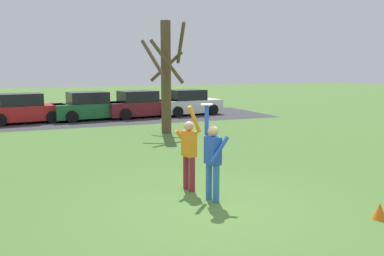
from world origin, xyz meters
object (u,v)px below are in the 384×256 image
at_px(person_defender, 189,149).
at_px(parked_car_green, 90,107).
at_px(parked_car_red, 24,109).
at_px(parked_car_white, 188,103).
at_px(frisbee_disc, 207,104).
at_px(bare_tree_tall, 166,74).
at_px(parked_car_maroon, 140,105).
at_px(field_cone_orange, 380,211).
at_px(person_catcher, 213,157).

xyz_separation_m(person_defender, parked_car_green, (-0.37, 14.27, -0.25)).
distance_m(person_defender, parked_car_red, 14.74).
xyz_separation_m(parked_car_green, parked_car_white, (6.11, 0.17, 0.00)).
relative_size(frisbee_disc, parked_car_green, 0.06).
xyz_separation_m(parked_car_white, bare_tree_tall, (-3.55, -6.25, 1.91)).
bearing_deg(parked_car_green, parked_car_maroon, -6.26).
relative_size(parked_car_green, parked_car_maroon, 1.00).
bearing_deg(bare_tree_tall, parked_car_green, 112.88).
bearing_deg(frisbee_disc, field_cone_orange, -43.03).
bearing_deg(field_cone_orange, parked_car_white, 80.11).
bearing_deg(field_cone_orange, parked_car_maroon, 90.45).
bearing_deg(field_cone_orange, person_catcher, 139.22).
relative_size(person_catcher, parked_car_red, 0.48).
distance_m(person_catcher, parked_car_green, 15.18).
height_order(frisbee_disc, bare_tree_tall, bare_tree_tall).
bearing_deg(parked_car_red, frisbee_disc, -82.49).
height_order(parked_car_red, bare_tree_tall, bare_tree_tall).
relative_size(parked_car_maroon, bare_tree_tall, 0.87).
height_order(person_defender, parked_car_maroon, person_defender).
height_order(parked_car_red, parked_car_maroon, same).
height_order(person_catcher, parked_car_maroon, person_catcher).
bearing_deg(person_catcher, parked_car_white, -31.58).
bearing_deg(person_catcher, parked_car_green, -9.58).
bearing_deg(frisbee_disc, parked_car_red, 105.03).
xyz_separation_m(person_catcher, frisbee_disc, (-0.05, 0.22, 1.11)).
relative_size(person_catcher, parked_car_white, 0.48).
relative_size(person_defender, parked_car_green, 0.47).
distance_m(person_catcher, frisbee_disc, 1.13).
bearing_deg(parked_car_red, field_cone_orange, -76.76).
relative_size(parked_car_white, bare_tree_tall, 0.87).
height_order(person_defender, parked_car_green, person_defender).
xyz_separation_m(person_catcher, parked_car_red, (-4.05, 15.12, -0.25)).
bearing_deg(parked_car_red, person_catcher, -82.54).
height_order(parked_car_maroon, bare_tree_tall, bare_tree_tall).
xyz_separation_m(person_defender, frisbee_disc, (0.14, -0.68, 1.11)).
bearing_deg(person_defender, parked_car_red, -176.50).
bearing_deg(parked_car_green, parked_car_red, 173.24).
bearing_deg(parked_car_red, parked_car_white, -6.23).
bearing_deg(parked_car_green, parked_car_white, -5.92).
distance_m(person_catcher, person_defender, 0.92).
bearing_deg(person_catcher, field_cone_orange, -142.46).
bearing_deg(bare_tree_tall, parked_car_maroon, 86.66).
distance_m(parked_car_white, field_cone_orange, 17.77).
xyz_separation_m(person_catcher, field_cone_orange, (2.50, -2.16, -0.82)).
bearing_deg(person_defender, parked_car_green, 169.81).
height_order(person_catcher, parked_car_white, person_catcher).
bearing_deg(parked_car_maroon, bare_tree_tall, -100.86).
bearing_deg(frisbee_disc, parked_car_white, 69.68).
xyz_separation_m(frisbee_disc, parked_car_white, (5.60, 15.12, -1.37)).
height_order(person_catcher, field_cone_orange, person_catcher).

